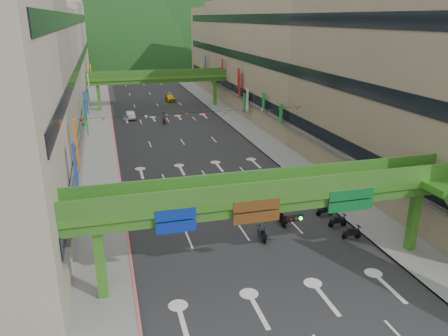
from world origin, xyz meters
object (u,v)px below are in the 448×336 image
at_px(overpass_near, 290,204).
at_px(car_yellow, 170,98).
at_px(scooter_rider_near, 262,229).
at_px(scooter_rider_mid, 283,213).
at_px(car_silver, 130,115).
at_px(pedestrian_red, 343,203).

distance_m(overpass_near, car_yellow, 66.37).
bearing_deg(scooter_rider_near, overpass_near, -90.47).
bearing_deg(scooter_rider_near, scooter_rider_mid, 39.44).
bearing_deg(car_yellow, car_silver, -123.99).
distance_m(scooter_rider_mid, pedestrian_red, 6.39).
xyz_separation_m(overpass_near, scooter_rider_mid, (2.59, 7.06, -4.11)).
relative_size(overpass_near, pedestrian_red, 17.87).
xyz_separation_m(scooter_rider_near, car_yellow, (2.08, 61.22, -0.25)).
bearing_deg(scooter_rider_mid, scooter_rider_near, -140.56).
distance_m(car_silver, pedestrian_red, 45.94).
distance_m(overpass_near, pedestrian_red, 12.85).
xyz_separation_m(scooter_rider_near, scooter_rider_mid, (2.55, 2.10, 0.13)).
bearing_deg(car_silver, scooter_rider_near, -86.67).
height_order(overpass_near, car_silver, overpass_near).
relative_size(overpass_near, scooter_rider_mid, 13.23).
relative_size(scooter_rider_near, pedestrian_red, 1.32).
bearing_deg(overpass_near, scooter_rider_near, 89.53).
bearing_deg(car_silver, scooter_rider_mid, -83.08).
bearing_deg(car_yellow, overpass_near, -94.50).
bearing_deg(car_silver, overpass_near, -87.53).
xyz_separation_m(car_silver, car_yellow, (9.04, 14.85, 0.07)).
xyz_separation_m(scooter_rider_mid, pedestrian_red, (6.28, 1.12, -0.31)).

